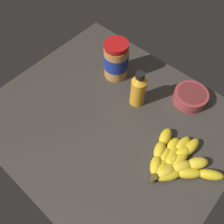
{
  "coord_description": "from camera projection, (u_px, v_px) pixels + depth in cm",
  "views": [
    {
      "loc": [
        -30.05,
        33.23,
        73.03
      ],
      "look_at": [
        -0.31,
        -0.22,
        5.06
      ],
      "focal_mm": 39.14,
      "sensor_mm": 36.0,
      "label": 1
    }
  ],
  "objects": [
    {
      "name": "peanut_butter_jar",
      "position": [
        116.0,
        60.0,
        0.91
      ],
      "size": [
        9.3,
        9.3,
        15.52
      ],
      "color": "#BF8442",
      "rests_on": "ground_plane"
    },
    {
      "name": "small_bowl",
      "position": [
        190.0,
        97.0,
        0.88
      ],
      "size": [
        12.19,
        12.19,
        4.51
      ],
      "color": "#993838",
      "rests_on": "ground_plane"
    },
    {
      "name": "banana_bunch",
      "position": [
        175.0,
        161.0,
        0.75
      ],
      "size": [
        24.08,
        21.15,
        3.71
      ],
      "color": "yellow",
      "rests_on": "ground_plane"
    },
    {
      "name": "honey_bottle",
      "position": [
        138.0,
        89.0,
        0.84
      ],
      "size": [
        5.37,
        5.37,
        15.11
      ],
      "color": "orange",
      "rests_on": "ground_plane"
    },
    {
      "name": "ground_plane",
      "position": [
        111.0,
        122.0,
        0.87
      ],
      "size": [
        82.71,
        71.2,
        3.49
      ],
      "primitive_type": "cube",
      "color": "#38332D"
    }
  ]
}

